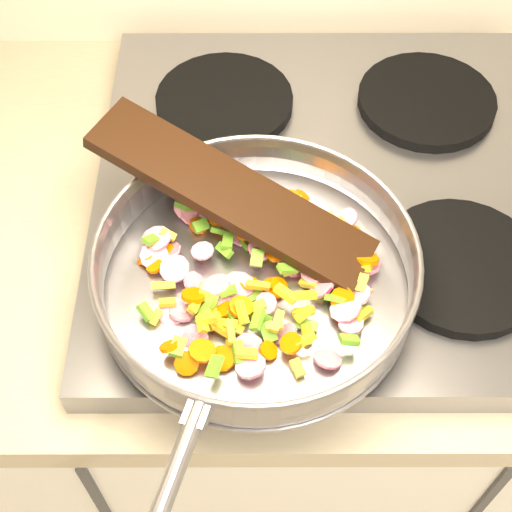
{
  "coord_description": "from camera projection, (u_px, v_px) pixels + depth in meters",
  "views": [
    {
      "loc": [
        -0.8,
        1.05,
        1.62
      ],
      "look_at": [
        -0.8,
        1.49,
        1.01
      ],
      "focal_mm": 50.0,
      "sensor_mm": 36.0,
      "label": 1
    }
  ],
  "objects": [
    {
      "name": "saute_pan",
      "position": [
        256.0,
        269.0,
        0.77
      ],
      "size": [
        0.4,
        0.55,
        0.06
      ],
      "rotation": [
        0.0,
        0.0,
        -0.3
      ],
      "color": "#9E9EA5",
      "rests_on": "grate_fl"
    },
    {
      "name": "grate_bl",
      "position": [
        224.0,
        101.0,
        0.98
      ],
      "size": [
        0.19,
        0.19,
        0.02
      ],
      "primitive_type": "cylinder",
      "color": "black",
      "rests_on": "cooktop"
    },
    {
      "name": "vegetable_heap",
      "position": [
        258.0,
        271.0,
        0.78
      ],
      "size": [
        0.28,
        0.26,
        0.05
      ],
      "color": "#E75F00",
      "rests_on": "saute_pan"
    },
    {
      "name": "wooden_spatula",
      "position": [
        231.0,
        194.0,
        0.8
      ],
      "size": [
        0.33,
        0.23,
        0.09
      ],
      "primitive_type": "cube",
      "rotation": [
        0.0,
        -0.21,
        2.65
      ],
      "color": "black",
      "rests_on": "saute_pan"
    },
    {
      "name": "grate_fl",
      "position": [
        218.0,
        266.0,
        0.82
      ],
      "size": [
        0.19,
        0.19,
        0.02
      ],
      "primitive_type": "cylinder",
      "color": "black",
      "rests_on": "cooktop"
    },
    {
      "name": "cooktop",
      "position": [
        330.0,
        190.0,
        0.93
      ],
      "size": [
        0.6,
        0.6,
        0.04
      ],
      "primitive_type": "cube",
      "color": "#939399",
      "rests_on": "counter_top"
    },
    {
      "name": "grate_fr",
      "position": [
        461.0,
        266.0,
        0.82
      ],
      "size": [
        0.19,
        0.19,
        0.02
      ],
      "primitive_type": "cylinder",
      "color": "black",
      "rests_on": "cooktop"
    },
    {
      "name": "grate_br",
      "position": [
        427.0,
        101.0,
        0.99
      ],
      "size": [
        0.19,
        0.19,
        0.02
      ],
      "primitive_type": "cylinder",
      "color": "black",
      "rests_on": "cooktop"
    }
  ]
}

